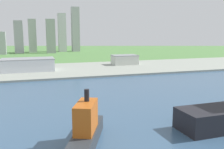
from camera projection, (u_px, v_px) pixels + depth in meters
name	position (u px, v px, depth m)	size (l,w,h in m)	color
ground_plane	(102.00, 107.00, 197.43)	(2400.00, 2400.00, 0.00)	#538444
water_bay	(131.00, 137.00, 141.10)	(840.00, 360.00, 0.15)	#385675
industrial_pier	(66.00, 70.00, 375.58)	(840.00, 140.00, 2.50)	#949A8F
container_barge	(85.00, 132.00, 127.11)	(32.12, 55.97, 28.25)	#2D3338
warehouse_main	(28.00, 65.00, 357.59)	(70.49, 36.73, 17.29)	silver
warehouse_annex	(125.00, 60.00, 426.04)	(40.90, 26.27, 15.62)	silver
distant_skyline	(24.00, 34.00, 674.61)	(299.19, 68.91, 122.30)	#A4AAA4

